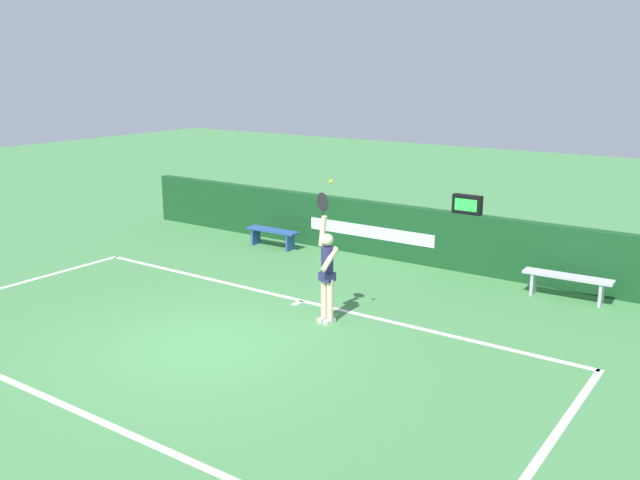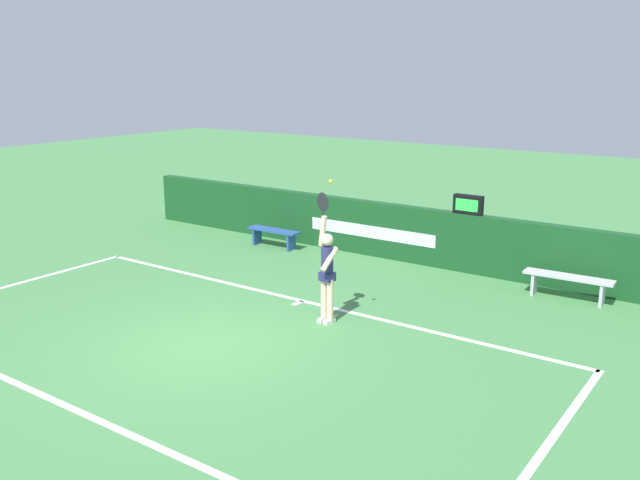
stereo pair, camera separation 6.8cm
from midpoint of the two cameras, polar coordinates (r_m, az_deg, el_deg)
ground_plane at (r=11.84m, az=-9.39°, el=-8.62°), size 60.00×60.00×0.00m
court_lines at (r=11.90m, az=-9.10°, el=-8.49°), size 11.52×5.52×0.00m
back_wall at (r=16.69m, az=6.39°, el=0.67°), size 15.86×0.29×1.34m
speed_display at (r=15.73m, az=12.32°, el=2.89°), size 0.67×0.18×0.43m
tennis_player at (r=12.39m, az=0.73°, el=-2.50°), size 0.46×0.44×2.42m
tennis_ball at (r=11.56m, az=1.06°, el=4.87°), size 0.07×0.07×0.07m
courtside_bench_near at (r=17.77m, az=-3.75°, el=0.53°), size 1.48×0.38×0.47m
courtside_bench_far at (r=14.62m, az=20.01°, el=-3.23°), size 1.75×0.43×0.50m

